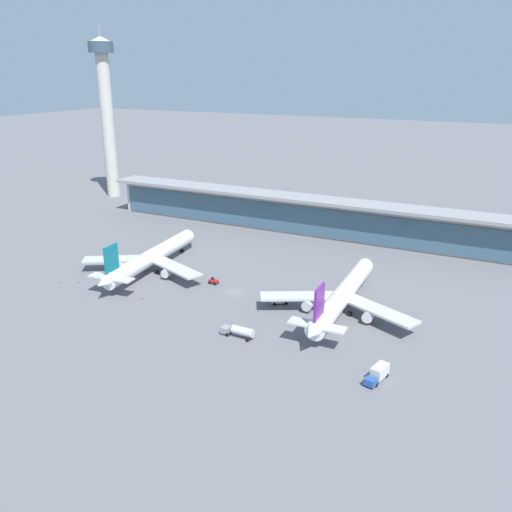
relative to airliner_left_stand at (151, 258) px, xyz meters
The scene contains 12 objects.
ground_plane 33.05m from the airliner_left_stand, ahead, with size 1200.00×1200.00×0.00m, color slate.
airliner_left_stand is the anchor object (origin of this frame).
airliner_centre_stand 64.91m from the airliner_left_stand, ahead, with size 43.47×56.45×15.05m.
service_truck_near_nose_grey 54.12m from the airliner_left_stand, 29.83° to the right, with size 8.67×2.70×2.95m.
service_truck_under_wing_red 23.93m from the airliner_left_stand, ahead, with size 2.95×1.85×2.05m.
service_truck_mid_apron_white 48.01m from the airliner_left_stand, ahead, with size 6.44×4.84×2.70m.
service_truck_by_tail_blue 87.63m from the airliner_left_stand, 20.37° to the right, with size 3.90×7.63×3.10m.
terminal_building 70.28m from the airliner_left_stand, 62.35° to the left, with size 184.40×12.80×15.20m.
control_tower 123.24m from the airliner_left_stand, 136.65° to the left, with size 12.00×12.00×82.26m.
safety_cone_alpha 23.44m from the airliner_left_stand, 129.29° to the right, with size 0.62×0.62×0.70m.
safety_cone_bravo 22.45m from the airliner_left_stand, 60.34° to the right, with size 0.62×0.62×0.70m.
safety_cone_charlie 28.67m from the airliner_left_stand, 133.36° to the right, with size 0.62×0.62×0.70m.
Camera 1 is at (69.45, -125.06, 61.93)m, focal length 36.89 mm.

